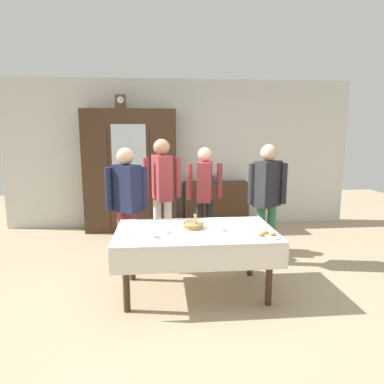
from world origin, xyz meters
TOP-DOWN VIEW (x-y plane):
  - ground_plane at (0.00, 0.00)m, footprint 12.00×12.00m
  - back_wall at (0.00, 2.65)m, footprint 6.40×0.10m
  - dining_table at (0.00, -0.24)m, footprint 1.74×1.04m
  - wall_cabinet at (-0.90, 2.35)m, footprint 1.61×0.46m
  - mantel_clock at (-1.03, 2.35)m, footprint 0.18×0.11m
  - bookshelf_low at (0.64, 2.41)m, footprint 1.18×0.35m
  - book_stack at (0.64, 2.41)m, footprint 0.17×0.23m
  - tea_cup_near_right at (-0.45, -0.44)m, footprint 0.13×0.13m
  - tea_cup_far_right at (-0.34, -0.29)m, footprint 0.13×0.13m
  - tea_cup_far_left at (0.27, -0.28)m, footprint 0.13×0.13m
  - bread_basket at (-0.02, -0.13)m, footprint 0.24×0.24m
  - pastry_plate at (0.71, -0.51)m, footprint 0.28×0.28m
  - spoon_front_edge at (-0.32, 0.13)m, footprint 0.12×0.02m
  - spoon_far_left at (0.47, -0.30)m, footprint 0.12×0.02m
  - spoon_near_left at (0.23, -0.52)m, footprint 0.12×0.02m
  - person_beside_shelf at (1.03, 0.54)m, footprint 0.52×0.37m
  - person_near_right_end at (-0.80, 0.49)m, footprint 0.52×0.39m
  - person_behind_table_right at (-0.35, 0.95)m, footprint 0.52×0.40m
  - person_by_cabinet at (0.27, 1.11)m, footprint 0.52×0.39m

SIDE VIEW (x-z plane):
  - ground_plane at x=0.00m, z-range 0.00..0.00m
  - bookshelf_low at x=0.64m, z-range 0.00..0.85m
  - dining_table at x=0.00m, z-range 0.27..0.99m
  - spoon_front_edge at x=-0.32m, z-range 0.72..0.73m
  - spoon_far_left at x=0.47m, z-range 0.72..0.73m
  - spoon_near_left at x=0.23m, z-range 0.72..0.73m
  - pastry_plate at x=0.71m, z-range 0.71..0.76m
  - tea_cup_far_right at x=-0.34m, z-range 0.72..0.78m
  - tea_cup_far_left at x=0.27m, z-range 0.72..0.78m
  - tea_cup_near_right at x=-0.45m, z-range 0.72..0.78m
  - bread_basket at x=-0.02m, z-range 0.67..0.84m
  - book_stack at x=0.64m, z-range 0.85..0.96m
  - person_by_cabinet at x=0.27m, z-range 0.16..1.71m
  - person_near_right_end at x=-0.80m, z-range 0.17..1.75m
  - person_beside_shelf at x=1.03m, z-range 0.17..1.79m
  - person_behind_table_right at x=-0.35m, z-range 0.19..1.87m
  - wall_cabinet at x=-0.90m, z-range 0.00..2.15m
  - back_wall at x=0.00m, z-range 0.00..2.70m
  - mantel_clock at x=-1.03m, z-range 2.15..2.39m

